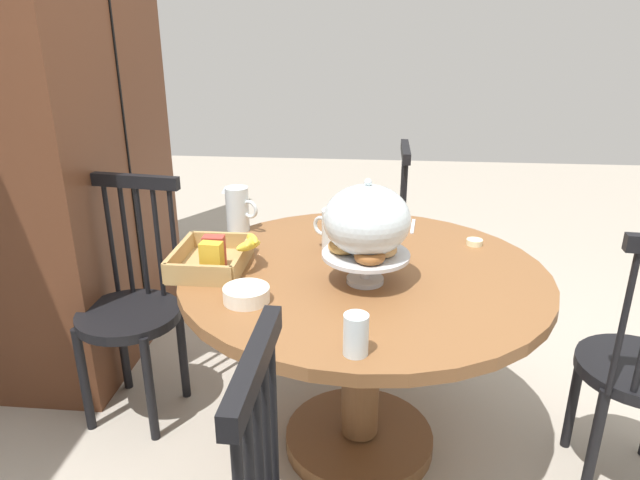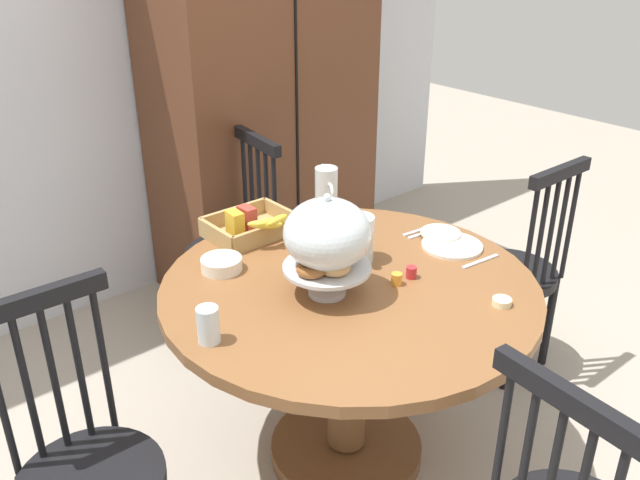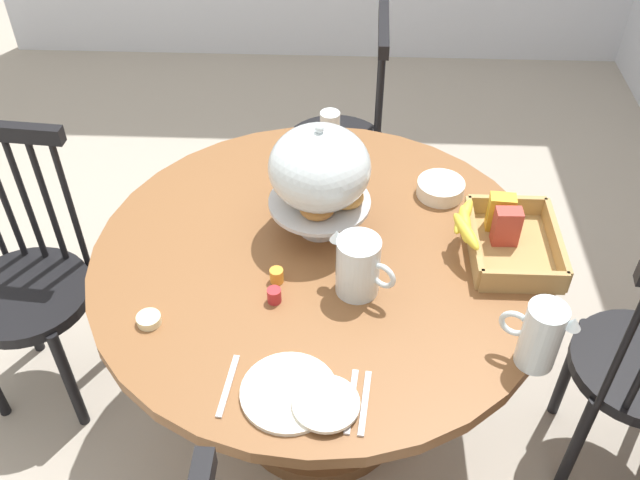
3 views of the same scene
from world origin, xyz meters
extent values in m
cube|color=silver|center=(0.00, 1.83, 1.30)|extent=(4.80, 0.06, 2.60)
cube|color=brown|center=(0.76, 1.50, 0.95)|extent=(1.10, 0.56, 1.90)
cube|color=black|center=(0.76, 1.22, 1.04)|extent=(0.01, 0.01, 1.52)
cylinder|color=brown|center=(0.11, 0.15, 0.72)|extent=(1.24, 1.24, 0.04)
cylinder|color=brown|center=(0.11, 0.15, 0.39)|extent=(0.14, 0.14, 0.63)
cylinder|color=brown|center=(0.11, 0.15, 0.03)|extent=(0.56, 0.56, 0.06)
cylinder|color=black|center=(-0.94, 0.33, 0.69)|extent=(0.02, 0.02, 0.48)
cylinder|color=black|center=(-0.87, 0.33, 0.69)|extent=(0.02, 0.02, 0.48)
cylinder|color=black|center=(-0.80, 0.33, 0.69)|extent=(0.02, 0.02, 0.48)
cylinder|color=black|center=(-0.73, 0.33, 0.69)|extent=(0.02, 0.02, 0.48)
cylinder|color=black|center=(-0.66, 0.32, 0.69)|extent=(0.02, 0.02, 0.48)
cube|color=black|center=(-0.80, 0.33, 0.95)|extent=(0.36, 0.04, 0.05)
cylinder|color=black|center=(-0.12, -0.69, 0.69)|extent=(0.02, 0.02, 0.48)
cylinder|color=black|center=(-0.11, -0.62, 0.69)|extent=(0.02, 0.02, 0.48)
cube|color=black|center=(-0.13, -0.76, 0.95)|extent=(0.07, 0.36, 0.05)
cylinder|color=black|center=(1.04, 0.13, 0.45)|extent=(0.40, 0.40, 0.04)
cylinder|color=black|center=(1.18, 0.27, 0.23)|extent=(0.04, 0.04, 0.45)
cylinder|color=black|center=(0.90, 0.28, 0.23)|extent=(0.04, 0.04, 0.45)
cylinder|color=black|center=(1.17, -0.01, 0.23)|extent=(0.04, 0.04, 0.45)
cylinder|color=black|center=(0.89, 0.00, 0.23)|extent=(0.04, 0.04, 0.45)
cylinder|color=black|center=(1.17, -0.03, 0.69)|extent=(0.02, 0.02, 0.48)
cylinder|color=black|center=(1.10, -0.03, 0.69)|extent=(0.02, 0.02, 0.48)
cylinder|color=black|center=(1.03, -0.03, 0.69)|extent=(0.02, 0.02, 0.48)
cylinder|color=black|center=(0.96, -0.02, 0.69)|extent=(0.02, 0.02, 0.48)
cylinder|color=black|center=(0.89, -0.02, 0.69)|extent=(0.02, 0.02, 0.48)
cube|color=black|center=(1.03, -0.03, 0.95)|extent=(0.36, 0.04, 0.05)
cylinder|color=black|center=(0.23, 1.06, 0.45)|extent=(0.40, 0.40, 0.04)
cylinder|color=black|center=(0.11, 1.22, 0.23)|extent=(0.04, 0.04, 0.45)
cylinder|color=black|center=(0.08, 0.94, 0.23)|extent=(0.04, 0.04, 0.45)
cylinder|color=black|center=(0.39, 1.18, 0.23)|extent=(0.04, 0.04, 0.45)
cylinder|color=black|center=(0.36, 0.90, 0.23)|extent=(0.04, 0.04, 0.45)
cylinder|color=black|center=(0.41, 1.18, 0.69)|extent=(0.02, 0.02, 0.48)
cylinder|color=black|center=(0.40, 1.11, 0.69)|extent=(0.02, 0.02, 0.48)
cylinder|color=black|center=(0.39, 1.04, 0.69)|extent=(0.02, 0.02, 0.48)
cylinder|color=black|center=(0.38, 0.97, 0.69)|extent=(0.02, 0.02, 0.48)
cylinder|color=black|center=(0.38, 0.90, 0.69)|extent=(0.02, 0.02, 0.48)
cube|color=black|center=(0.39, 1.04, 0.95)|extent=(0.08, 0.36, 0.05)
cylinder|color=silver|center=(0.01, 0.14, 0.75)|extent=(0.12, 0.12, 0.02)
cylinder|color=silver|center=(0.01, 0.14, 0.79)|extent=(0.03, 0.03, 0.09)
cylinder|color=silver|center=(0.01, 0.14, 0.84)|extent=(0.28, 0.28, 0.01)
torus|color=#B27033|center=(0.06, 0.14, 0.86)|extent=(0.10, 0.10, 0.03)
torus|color=#D19347|center=(0.01, 0.21, 0.86)|extent=(0.10, 0.10, 0.03)
torus|color=#935628|center=(-0.06, 0.13, 0.86)|extent=(0.10, 0.10, 0.03)
torus|color=tan|center=(0.00, 0.09, 0.86)|extent=(0.10, 0.10, 0.03)
ellipsoid|color=silver|center=(0.01, 0.14, 0.95)|extent=(0.27, 0.27, 0.22)
sphere|color=silver|center=(0.01, 0.14, 1.07)|extent=(0.02, 0.02, 0.02)
cylinder|color=silver|center=(0.24, 0.25, 0.82)|extent=(0.11, 0.11, 0.17)
cylinder|color=orange|center=(0.24, 0.25, 0.80)|extent=(0.10, 0.10, 0.11)
cone|color=silver|center=(0.21, 0.19, 0.89)|extent=(0.05, 0.05, 0.03)
torus|color=silver|center=(0.28, 0.31, 0.83)|extent=(0.05, 0.07, 0.07)
cylinder|color=silver|center=(0.46, 0.66, 0.83)|extent=(0.09, 0.09, 0.18)
cylinder|color=white|center=(0.46, 0.66, 0.80)|extent=(0.08, 0.08, 0.12)
cone|color=silver|center=(0.48, 0.71, 0.90)|extent=(0.05, 0.05, 0.03)
torus|color=silver|center=(0.43, 0.60, 0.84)|extent=(0.04, 0.07, 0.07)
cube|color=tan|center=(0.08, 0.67, 0.75)|extent=(0.30, 0.22, 0.01)
cube|color=tan|center=(0.08, 0.56, 0.78)|extent=(0.30, 0.02, 0.07)
cube|color=tan|center=(0.08, 0.78, 0.78)|extent=(0.30, 0.02, 0.07)
cube|color=tan|center=(-0.07, 0.67, 0.78)|extent=(0.02, 0.22, 0.07)
cube|color=tan|center=(0.23, 0.67, 0.78)|extent=(0.02, 0.22, 0.07)
cube|color=gold|center=(0.00, 0.64, 0.81)|extent=(0.05, 0.07, 0.11)
cube|color=#B23D33|center=(0.06, 0.64, 0.81)|extent=(0.05, 0.07, 0.11)
ellipsoid|color=yellow|center=(0.05, 0.53, 0.84)|extent=(0.14, 0.08, 0.05)
ellipsoid|color=yellow|center=(0.08, 0.53, 0.84)|extent=(0.13, 0.03, 0.05)
ellipsoid|color=yellow|center=(0.11, 0.53, 0.84)|extent=(0.14, 0.08, 0.05)
cylinder|color=white|center=(0.57, 0.10, 0.75)|extent=(0.22, 0.22, 0.01)
cylinder|color=white|center=(0.61, 0.18, 0.76)|extent=(0.15, 0.15, 0.01)
cylinder|color=white|center=(-0.16, 0.49, 0.76)|extent=(0.14, 0.14, 0.04)
cylinder|color=silver|center=(-0.42, 0.16, 0.80)|extent=(0.06, 0.06, 0.11)
cylinder|color=beige|center=(0.38, -0.26, 0.75)|extent=(0.06, 0.06, 0.02)
cylinder|color=#B7282D|center=(0.29, 0.04, 0.76)|extent=(0.04, 0.04, 0.04)
cylinder|color=orange|center=(0.22, 0.04, 0.76)|extent=(0.04, 0.04, 0.04)
cube|color=silver|center=(0.59, 0.23, 0.74)|extent=(0.17, 0.03, 0.01)
cube|color=silver|center=(0.59, 0.26, 0.74)|extent=(0.17, 0.03, 0.01)
cube|color=silver|center=(0.56, -0.04, 0.74)|extent=(0.17, 0.03, 0.01)
camera|label=1|loc=(-1.66, 0.13, 1.52)|focal=32.00mm
camera|label=2|loc=(-1.22, -1.26, 1.84)|focal=38.00mm
camera|label=3|loc=(1.51, 0.20, 2.07)|focal=39.96mm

